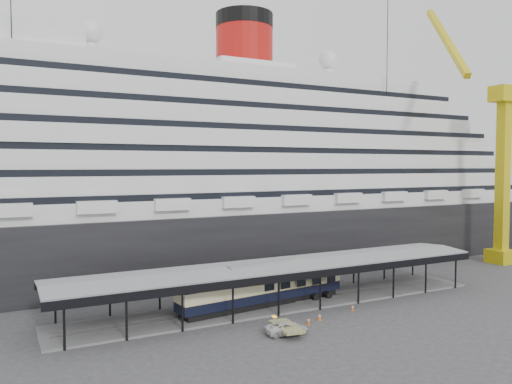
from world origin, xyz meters
TOP-DOWN VIEW (x-y plane):
  - ground at (0.00, 0.00)m, footprint 200.00×200.00m
  - cruise_ship at (0.05, 32.00)m, footprint 130.00×30.00m
  - platform_canopy at (0.00, 5.00)m, footprint 56.00×9.18m
  - crane_yellow at (47.06, 10.54)m, footprint 23.83×18.78m
  - port_truck at (-5.21, -4.72)m, footprint 4.63×2.46m
  - pullman_carriage at (-2.65, 5.00)m, footprint 22.78×5.49m
  - traffic_cone_left at (0.46, -2.48)m, footprint 0.48×0.48m
  - traffic_cone_mid at (-1.47, -3.17)m, footprint 0.52×0.52m
  - traffic_cone_right at (6.13, -1.16)m, footprint 0.46×0.46m

SIDE VIEW (x-z plane):
  - ground at x=0.00m, z-range 0.00..0.00m
  - traffic_cone_right at x=6.13m, z-range 0.00..0.68m
  - traffic_cone_mid at x=-1.47m, z-range 0.00..0.77m
  - traffic_cone_left at x=0.46m, z-range 0.00..0.80m
  - port_truck at x=-5.21m, z-range 0.00..1.24m
  - platform_canopy at x=0.00m, z-range -0.29..5.01m
  - pullman_carriage at x=-2.65m, z-range -8.40..13.78m
  - cruise_ship at x=0.05m, z-range -3.60..40.30m
  - crane_yellow at x=47.06m, z-range -3.84..43.76m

